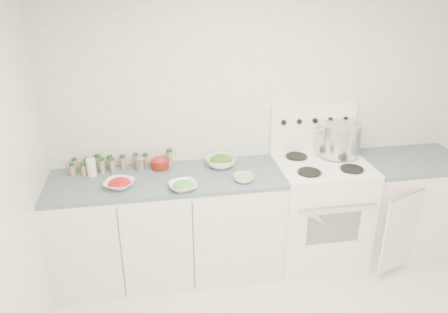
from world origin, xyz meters
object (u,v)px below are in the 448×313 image
(bowl_tomato, at_px, (119,184))
(stove, at_px, (318,208))
(bowl_snowpea, at_px, (183,186))
(stock_pot, at_px, (339,137))

(bowl_tomato, bearing_deg, stove, 3.57)
(stove, distance_m, bowl_tomato, 1.72)
(bowl_tomato, relative_size, bowl_snowpea, 1.20)
(bowl_snowpea, bearing_deg, bowl_tomato, 166.63)
(bowl_snowpea, bearing_deg, stock_pot, 14.59)
(stove, height_order, bowl_tomato, stove)
(stove, distance_m, stock_pot, 0.64)
(bowl_tomato, bearing_deg, stock_pot, 7.56)
(stock_pot, height_order, bowl_tomato, stock_pot)
(bowl_tomato, bearing_deg, bowl_snowpea, -13.37)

